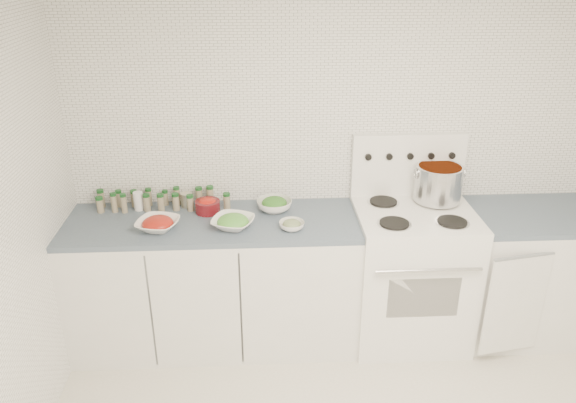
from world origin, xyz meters
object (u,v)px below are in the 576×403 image
(stock_pot, at_px, (438,182))
(stove, at_px, (410,270))
(bowl_snowpea, at_px, (233,222))
(bowl_tomato, at_px, (158,224))

(stock_pot, bearing_deg, stove, -139.21)
(stove, bearing_deg, bowl_snowpea, -175.41)
(bowl_tomato, bearing_deg, stove, 3.33)
(stock_pot, relative_size, bowl_tomato, 1.06)
(stove, relative_size, bowl_snowpea, 4.22)
(bowl_tomato, xyz_separation_m, bowl_snowpea, (0.46, 0.00, 0.00))
(stove, bearing_deg, bowl_tomato, -176.67)
(stove, xyz_separation_m, bowl_snowpea, (-1.17, -0.09, 0.44))
(bowl_tomato, distance_m, bowl_snowpea, 0.46)
(stove, height_order, stock_pot, stove)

